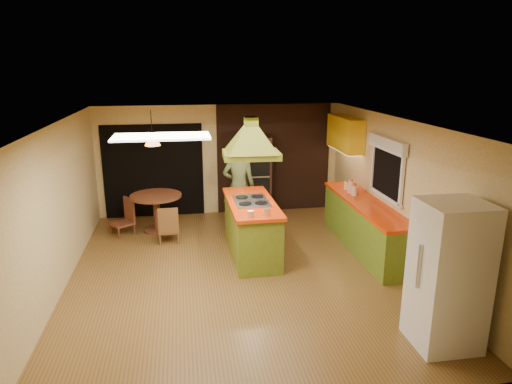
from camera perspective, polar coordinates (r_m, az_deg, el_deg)
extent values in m
plane|color=brown|center=(7.79, -2.17, -9.87)|extent=(6.50, 6.50, 0.00)
plane|color=beige|center=(10.48, -4.50, 4.01)|extent=(5.50, 0.00, 5.50)
plane|color=beige|center=(4.36, 3.23, -13.17)|extent=(5.50, 0.00, 5.50)
plane|color=beige|center=(7.53, -23.53, -1.91)|extent=(0.00, 6.50, 6.50)
plane|color=beige|center=(8.13, 17.34, -0.07)|extent=(0.00, 6.50, 6.50)
plane|color=silver|center=(7.08, -2.38, 8.72)|extent=(6.50, 6.50, 0.00)
cube|color=#381E14|center=(10.63, 2.25, 4.22)|extent=(2.64, 0.03, 2.50)
cube|color=black|center=(10.48, -12.67, 2.56)|extent=(2.20, 0.03, 2.10)
cube|color=olive|center=(8.77, 13.42, -4.27)|extent=(0.58, 3.00, 0.86)
cube|color=#E53807|center=(8.63, 13.61, -1.40)|extent=(0.62, 3.05, 0.06)
cube|color=yellow|center=(9.90, 11.08, 7.20)|extent=(0.34, 1.40, 0.70)
cube|color=black|center=(8.39, 16.12, 2.62)|extent=(0.03, 1.16, 0.96)
cube|color=white|center=(8.28, 16.05, 5.78)|extent=(0.10, 1.35, 0.22)
cube|color=white|center=(5.85, -11.73, 6.79)|extent=(1.20, 0.60, 0.03)
cube|color=olive|center=(8.27, -0.57, -4.73)|extent=(0.77, 1.95, 0.95)
cube|color=#E83807|center=(8.11, -0.58, -1.38)|extent=(0.84, 2.04, 0.06)
cube|color=silver|center=(8.10, -0.58, -1.12)|extent=(0.60, 0.86, 0.02)
cube|color=olive|center=(7.90, -0.60, 4.67)|extent=(0.99, 0.73, 0.12)
pyramid|color=olive|center=(7.82, -0.61, 8.30)|extent=(0.99, 0.73, 0.45)
cube|color=olive|center=(7.81, -0.61, 8.85)|extent=(0.22, 0.22, 0.14)
imported|color=#515D31|center=(9.42, -2.16, 0.68)|extent=(0.76, 0.58, 1.85)
cube|color=white|center=(6.01, 22.91, -9.59)|extent=(0.75, 0.71, 1.83)
cube|color=#442115|center=(10.36, 0.13, 2.00)|extent=(0.63, 0.61, 1.82)
cube|color=black|center=(10.00, 0.42, 3.27)|extent=(0.47, 0.05, 0.45)
cube|color=black|center=(10.12, 0.41, 0.51)|extent=(0.47, 0.05, 0.45)
cylinder|color=brown|center=(9.57, -12.41, -0.47)|extent=(1.05, 1.05, 0.05)
cylinder|color=brown|center=(9.68, -12.29, -2.55)|extent=(0.14, 0.14, 0.73)
cylinder|color=brown|center=(9.80, -12.16, -4.59)|extent=(0.59, 0.59, 0.05)
cone|color=#FF9E3F|center=(9.33, -12.82, 6.29)|extent=(0.37, 0.37, 0.20)
cylinder|color=beige|center=(9.14, 11.85, 0.60)|extent=(0.19, 0.19, 0.23)
cylinder|color=beige|center=(8.98, 12.25, 0.15)|extent=(0.14, 0.14, 0.18)
cylinder|color=#FDF5CC|center=(9.37, 11.28, 0.78)|extent=(0.13, 0.13, 0.15)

